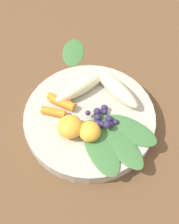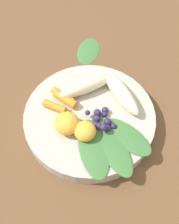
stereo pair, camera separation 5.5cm
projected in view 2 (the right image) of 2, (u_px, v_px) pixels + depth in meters
The scene contains 15 objects.
ground_plane at pixel (90, 123), 0.59m from camera, with size 2.40×2.40×0.00m, color brown.
bowl at pixel (90, 119), 0.58m from camera, with size 0.26×0.26×0.03m, color #B2AD9E.
banana_peeled_left at pixel (87, 85), 0.58m from camera, with size 0.12×0.03×0.03m, color beige.
banana_peeled_right at pixel (121, 92), 0.57m from camera, with size 0.12×0.03×0.03m, color beige.
orange_segment_near at pixel (85, 131), 0.53m from camera, with size 0.04×0.04×0.03m, color #F4A833.
orange_segment_far at pixel (67, 123), 0.53m from camera, with size 0.05×0.05×0.03m, color #F4A833.
carrot_front at pixel (63, 96), 0.58m from camera, with size 0.01×0.01×0.05m, color orange.
carrot_mid_left at pixel (65, 99), 0.57m from camera, with size 0.02×0.02×0.05m, color orange.
carrot_mid_right at pixel (55, 106), 0.56m from camera, with size 0.01×0.01×0.05m, color orange.
blueberry_pile at pixel (101, 121), 0.55m from camera, with size 0.05×0.06×0.02m.
coconut_shred_patch at pixel (113, 134), 0.54m from camera, with size 0.05×0.05×0.00m, color white.
kale_leaf_left at pixel (93, 148), 0.52m from camera, with size 0.12×0.05×0.01m, color #3D7038.
kale_leaf_right at pixel (111, 145), 0.53m from camera, with size 0.13×0.05×0.01m, color #3D7038.
kale_leaf_rear at pixel (127, 137), 0.53m from camera, with size 0.11×0.05×0.01m, color #3D7038.
kale_leaf_stray at pixel (89, 50), 0.69m from camera, with size 0.09×0.05×0.01m, color #3D7038.
Camera 2 is at (0.21, 0.21, 0.51)m, focal length 46.65 mm.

